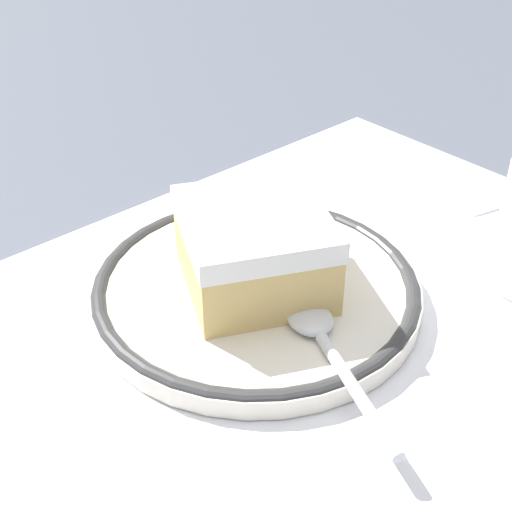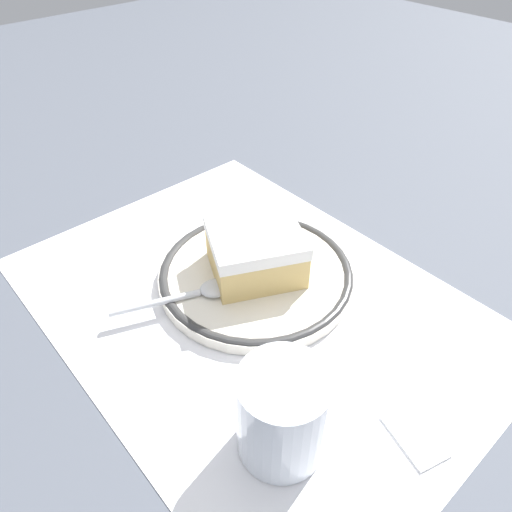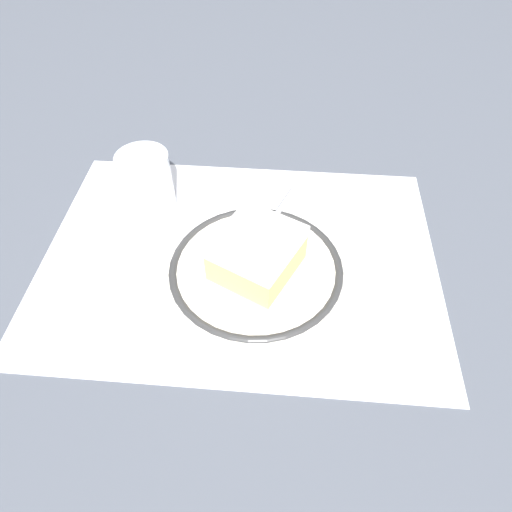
% 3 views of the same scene
% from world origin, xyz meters
% --- Properties ---
extents(ground_plane, '(2.40, 2.40, 0.00)m').
position_xyz_m(ground_plane, '(0.00, 0.00, 0.00)').
color(ground_plane, '#4C515B').
extents(placemat, '(0.47, 0.35, 0.00)m').
position_xyz_m(placemat, '(0.00, 0.00, 0.00)').
color(placemat, white).
rests_on(placemat, ground_plane).
extents(plate, '(0.20, 0.20, 0.02)m').
position_xyz_m(plate, '(-0.02, 0.03, 0.01)').
color(plate, silver).
rests_on(plate, placemat).
extents(cake_slice, '(0.11, 0.12, 0.05)m').
position_xyz_m(cake_slice, '(-0.02, 0.03, 0.04)').
color(cake_slice, '#DBB76B').
rests_on(cake_slice, plate).
extents(spoon, '(0.06, 0.12, 0.01)m').
position_xyz_m(spoon, '(-0.03, -0.04, 0.02)').
color(spoon, silver).
rests_on(spoon, plate).
extents(cup, '(0.07, 0.07, 0.08)m').
position_xyz_m(cup, '(0.13, -0.08, 0.04)').
color(cup, silver).
rests_on(cup, placemat).
extents(sugar_packet, '(0.06, 0.04, 0.01)m').
position_xyz_m(sugar_packet, '(0.19, -0.00, 0.00)').
color(sugar_packet, white).
rests_on(sugar_packet, placemat).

